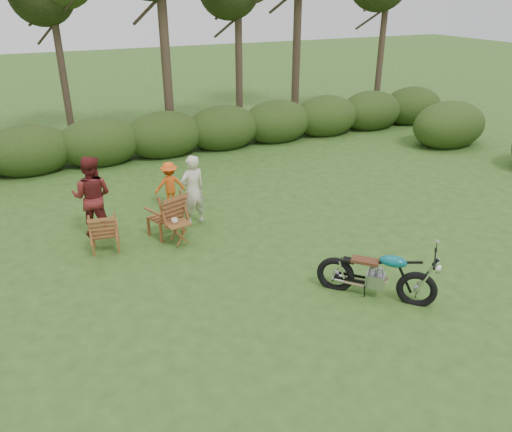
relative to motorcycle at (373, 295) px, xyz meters
name	(u,v)px	position (x,y,z in m)	size (l,w,h in m)	color
ground	(305,298)	(-1.12, 0.45, 0.00)	(80.00, 80.00, 0.00)	#2B4918
tree_line	(166,26)	(-0.62, 10.18, 3.81)	(22.52, 11.62, 8.14)	#382B1E
motorcycle	(373,295)	(0.00, 0.00, 0.00)	(1.94, 0.74, 1.11)	#0C9FA6
lawn_chair_right	(166,235)	(-2.66, 3.83, 0.00)	(0.70, 0.70, 1.02)	brown
lawn_chair_left	(107,250)	(-3.96, 3.66, 0.00)	(0.61, 0.61, 0.89)	brown
side_table	(178,234)	(-2.54, 3.25, 0.25)	(0.48, 0.41, 0.50)	brown
cup	(175,221)	(-2.59, 3.29, 0.55)	(0.13, 0.13, 0.11)	beige
adult_a	(195,223)	(-1.91, 4.13, 0.00)	(0.59, 0.39, 1.61)	beige
adult_b	(98,234)	(-4.02, 4.48, 0.00)	(0.87, 0.67, 1.78)	maroon
child	(171,206)	(-2.13, 5.27, 0.00)	(0.74, 0.42, 1.14)	#E15315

